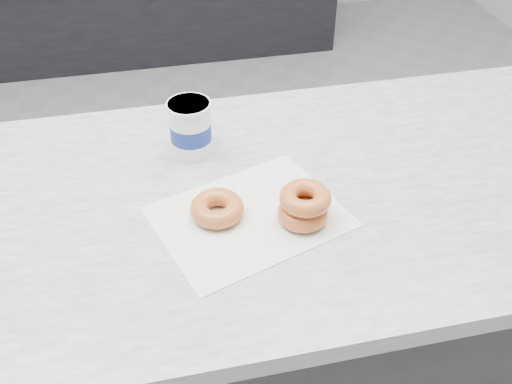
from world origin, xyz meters
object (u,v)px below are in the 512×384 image
at_px(counter, 182,344).
at_px(donut_single, 217,208).
at_px(coffee_cup, 190,128).
at_px(donut_stack, 304,206).

distance_m(counter, donut_single, 0.48).
relative_size(counter, donut_single, 29.80).
bearing_deg(donut_single, coffee_cup, 95.27).
xyz_separation_m(donut_single, coffee_cup, (-0.02, 0.21, 0.04)).
height_order(counter, donut_single, donut_single).
height_order(counter, coffee_cup, coffee_cup).
bearing_deg(counter, donut_stack, -20.91).
relative_size(donut_stack, coffee_cup, 1.10).
xyz_separation_m(donut_single, donut_stack, (0.16, -0.04, 0.02)).
relative_size(donut_single, donut_stack, 0.75).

